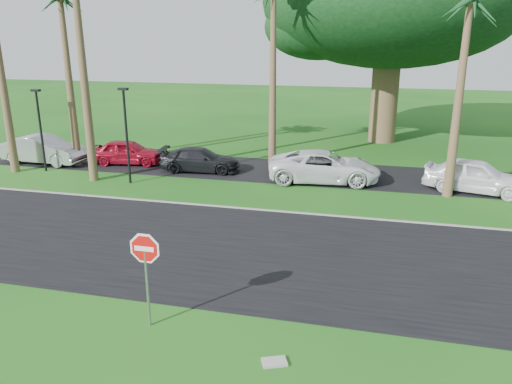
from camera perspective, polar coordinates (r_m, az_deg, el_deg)
The scene contains 16 objects.
ground at distance 15.83m, azimuth -8.96°, elevation -8.89°, with size 120.00×120.00×0.00m, color #144C13.
road at distance 17.51m, azimuth -6.45°, elevation -6.08°, with size 120.00×8.00×0.02m, color black.
parking_strip at distance 27.06m, azimuth 1.18°, elevation 2.54°, with size 120.00×5.00×0.02m, color black.
curb at distance 21.08m, azimuth -2.69°, elevation -1.78°, with size 120.00×0.12×0.06m, color gray.
stop_sign_near at distance 12.43m, azimuth -12.51°, elevation -7.68°, with size 1.05×0.07×2.62m.
palm_left_mid at distance 29.03m, azimuth -21.46°, elevation 19.71°, with size 5.00×5.00×10.00m.
palm_right_near at distance 23.28m, azimuth 23.29°, elevation 19.14°, with size 5.00×5.00×9.50m.
canopy_tree at distance 35.07m, azimuth 15.23°, elevation 20.12°, with size 16.50×16.50×13.12m.
streetlight_left at distance 28.69m, azimuth -23.45°, elevation 7.06°, with size 0.45×0.25×4.34m.
streetlight_right at distance 24.87m, azimuth -14.61°, elevation 6.90°, with size 0.45×0.25×4.64m.
car_silver at distance 30.75m, azimuth -23.09°, elevation 4.45°, with size 1.67×4.79×1.58m, color #ADAFB4.
car_red at distance 29.09m, azimuth -14.47°, elevation 4.43°, with size 1.63×4.05×1.38m, color maroon.
car_dark at distance 26.82m, azimuth -6.42°, elevation 3.65°, with size 1.74×4.28×1.24m, color black.
car_minivan at distance 24.92m, azimuth 7.81°, elevation 2.86°, with size 2.52×5.47×1.52m, color white.
car_pickup at distance 25.13m, azimuth 23.80°, elevation 1.68°, with size 1.83×4.56×1.55m, color white.
utility_slab at distance 11.72m, azimuth 2.12°, elevation -18.84°, with size 0.55×0.35×0.06m, color #9C9A94.
Camera 1 is at (5.71, -13.02, 6.96)m, focal length 35.00 mm.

